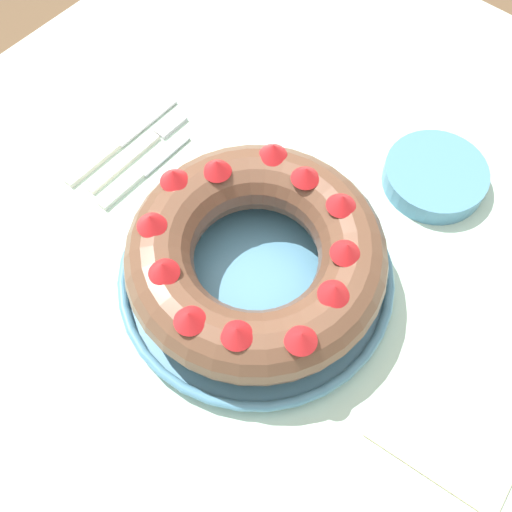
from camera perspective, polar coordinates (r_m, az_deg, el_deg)
ground_plane at (r=1.48m, az=-0.08°, el=-14.21°), size 8.00×8.00×0.00m
dining_table at (r=0.86m, az=-0.13°, el=-3.21°), size 1.12×1.29×0.74m
serving_dish at (r=0.76m, az=-0.00°, el=-1.93°), size 0.35×0.35×0.02m
bundt_cake at (r=0.71m, az=-0.01°, el=0.06°), size 0.32×0.32×0.10m
fork at (r=0.90m, az=-10.50°, el=10.33°), size 0.02×0.18×0.01m
serving_knife at (r=0.91m, az=-13.28°, el=10.22°), size 0.02×0.21×0.01m
cake_knife at (r=0.87m, az=-11.08°, el=7.64°), size 0.02×0.17×0.01m
side_bowl at (r=0.88m, az=16.67°, el=7.28°), size 0.14×0.14×0.03m
napkin at (r=0.74m, az=17.89°, el=-15.87°), size 0.17×0.13×0.00m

